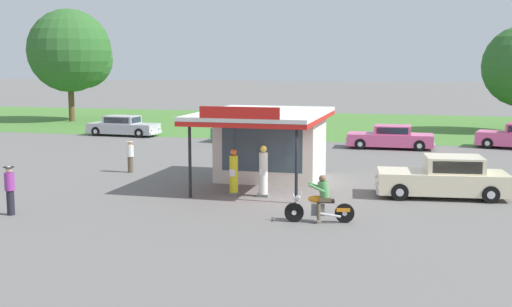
# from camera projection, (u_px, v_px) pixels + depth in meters

# --- Properties ---
(ground_plane) EXTENTS (300.00, 300.00, 0.00)m
(ground_plane) POSITION_uv_depth(u_px,v_px,m) (295.00, 199.00, 24.90)
(ground_plane) COLOR slate
(grass_verge_strip) EXTENTS (120.00, 24.00, 0.01)m
(grass_verge_strip) POSITION_uv_depth(u_px,v_px,m) (366.00, 125.00, 53.64)
(grass_verge_strip) COLOR #477A33
(grass_verge_strip) RESTS_ON ground
(service_station_kiosk) EXTENTS (5.09, 7.31, 3.59)m
(service_station_kiosk) POSITION_uv_depth(u_px,v_px,m) (270.00, 140.00, 28.72)
(service_station_kiosk) COLOR silver
(service_station_kiosk) RESTS_ON ground
(gas_pump_nearside) EXTENTS (0.44, 0.44, 1.84)m
(gas_pump_nearside) POSITION_uv_depth(u_px,v_px,m) (234.00, 174.00, 25.59)
(gas_pump_nearside) COLOR slate
(gas_pump_nearside) RESTS_ON ground
(gas_pump_offside) EXTENTS (0.44, 0.44, 2.01)m
(gas_pump_offside) POSITION_uv_depth(u_px,v_px,m) (263.00, 173.00, 25.28)
(gas_pump_offside) COLOR slate
(gas_pump_offside) RESTS_ON ground
(motorcycle_with_rider) EXTENTS (2.27, 0.74, 1.58)m
(motorcycle_with_rider) POSITION_uv_depth(u_px,v_px,m) (321.00, 203.00, 21.21)
(motorcycle_with_rider) COLOR black
(motorcycle_with_rider) RESTS_ON ground
(featured_classic_sedan) EXTENTS (5.25, 2.49, 1.62)m
(featured_classic_sedan) POSITION_uv_depth(u_px,v_px,m) (444.00, 178.00, 25.18)
(featured_classic_sedan) COLOR beige
(featured_classic_sedan) RESTS_ON ground
(parked_car_second_row_spare) EXTENTS (5.32, 2.11, 1.42)m
(parked_car_second_row_spare) POSITION_uv_depth(u_px,v_px,m) (123.00, 126.00, 46.11)
(parked_car_second_row_spare) COLOR #B7B7BC
(parked_car_second_row_spare) RESTS_ON ground
(parked_car_back_row_far_right) EXTENTS (5.34, 2.13, 1.41)m
(parked_car_back_row_far_right) POSITION_uv_depth(u_px,v_px,m) (390.00, 138.00, 39.30)
(parked_car_back_row_far_right) COLOR #E55993
(parked_car_back_row_far_right) RESTS_ON ground
(parked_car_back_row_far_left) EXTENTS (5.40, 2.51, 1.54)m
(parked_car_back_row_far_left) POSITION_uv_depth(u_px,v_px,m) (251.00, 132.00, 41.97)
(parked_car_back_row_far_left) COLOR #2D844C
(parked_car_back_row_far_left) RESTS_ON ground
(bystander_leaning_by_kiosk) EXTENTS (0.37, 0.37, 1.71)m
(bystander_leaning_by_kiosk) POSITION_uv_depth(u_px,v_px,m) (10.00, 189.00, 22.20)
(bystander_leaning_by_kiosk) COLOR black
(bystander_leaning_by_kiosk) RESTS_ON ground
(bystander_standing_back_lot) EXTENTS (0.34, 0.34, 1.50)m
(bystander_standing_back_lot) POSITION_uv_depth(u_px,v_px,m) (130.00, 156.00, 30.78)
(bystander_standing_back_lot) COLOR brown
(bystander_standing_back_lot) RESTS_ON ground
(tree_oak_left) EXTENTS (7.23, 7.23, 9.80)m
(tree_oak_left) POSITION_uv_depth(u_px,v_px,m) (73.00, 53.00, 56.71)
(tree_oak_left) COLOR brown
(tree_oak_left) RESTS_ON ground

